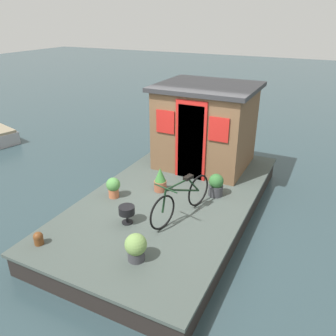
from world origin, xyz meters
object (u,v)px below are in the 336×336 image
(houseboat_cabin, at_px, (205,126))
(charcoal_grill, at_px, (127,211))
(potted_plant_geranium, at_px, (113,187))
(potted_plant_lavender, at_px, (160,180))
(mooring_bollard, at_px, (38,238))
(bicycle, at_px, (182,199))
(potted_plant_fern, at_px, (216,185))
(potted_plant_ivy, at_px, (136,247))

(houseboat_cabin, relative_size, charcoal_grill, 6.79)
(potted_plant_geranium, distance_m, potted_plant_lavender, 0.99)
(potted_plant_lavender, height_order, mooring_bollard, potted_plant_lavender)
(bicycle, height_order, potted_plant_lavender, bicycle)
(potted_plant_fern, xyz_separation_m, charcoal_grill, (-1.69, 1.09, 0.01))
(potted_plant_ivy, xyz_separation_m, charcoal_grill, (0.80, 0.68, 0.00))
(houseboat_cabin, relative_size, potted_plant_ivy, 5.01)
(houseboat_cabin, relative_size, bicycle, 1.38)
(houseboat_cabin, relative_size, potted_plant_geranium, 5.29)
(potted_plant_fern, relative_size, charcoal_grill, 1.43)
(potted_plant_ivy, relative_size, charcoal_grill, 1.36)
(bicycle, bearing_deg, potted_plant_ivy, 175.92)
(potted_plant_ivy, height_order, potted_plant_geranium, potted_plant_ivy)
(potted_plant_lavender, xyz_separation_m, charcoal_grill, (-1.36, -0.03, -0.01))
(bicycle, bearing_deg, potted_plant_geranium, 88.71)
(potted_plant_geranium, xyz_separation_m, mooring_bollard, (-1.86, 0.20, -0.12))
(bicycle, xyz_separation_m, potted_plant_geranium, (0.03, 1.54, -0.12))
(potted_plant_geranium, bearing_deg, potted_plant_lavender, -47.17)
(bicycle, relative_size, potted_plant_geranium, 3.84)
(bicycle, xyz_separation_m, charcoal_grill, (-0.65, 0.78, -0.12))
(houseboat_cabin, xyz_separation_m, mooring_bollard, (-4.30, 1.24, -0.88))
(mooring_bollard, bearing_deg, potted_plant_geranium, -6.04)
(houseboat_cabin, relative_size, potted_plant_fern, 4.75)
(potted_plant_geranium, xyz_separation_m, potted_plant_lavender, (0.68, -0.73, 0.01))
(bicycle, distance_m, potted_plant_lavender, 1.09)
(potted_plant_ivy, distance_m, charcoal_grill, 1.05)
(potted_plant_fern, distance_m, potted_plant_lavender, 1.17)
(potted_plant_ivy, xyz_separation_m, mooring_bollard, (-0.38, 1.64, -0.13))
(bicycle, height_order, potted_plant_geranium, bicycle)
(houseboat_cabin, xyz_separation_m, potted_plant_geranium, (-2.44, 1.04, -0.76))
(charcoal_grill, height_order, mooring_bollard, charcoal_grill)
(houseboat_cabin, xyz_separation_m, bicycle, (-2.48, -0.50, -0.63))
(potted_plant_ivy, bearing_deg, potted_plant_lavender, 18.26)
(houseboat_cabin, height_order, potted_plant_geranium, houseboat_cabin)
(bicycle, bearing_deg, potted_plant_lavender, 48.92)
(potted_plant_fern, xyz_separation_m, potted_plant_geranium, (-1.00, 1.85, -0.00))
(potted_plant_fern, height_order, mooring_bollard, potted_plant_fern)
(potted_plant_fern, xyz_separation_m, mooring_bollard, (-2.86, 2.05, -0.13))
(potted_plant_ivy, relative_size, mooring_bollard, 2.01)
(potted_plant_lavender, bearing_deg, bicycle, -131.08)
(bicycle, relative_size, charcoal_grill, 4.93)
(potted_plant_lavender, bearing_deg, houseboat_cabin, -10.07)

